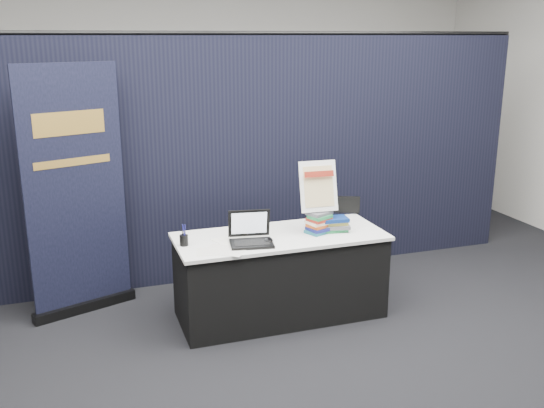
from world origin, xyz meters
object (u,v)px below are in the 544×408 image
(pullup_banner, at_px, (77,207))
(display_table, at_px, (280,275))
(book_stack_short, at_px, (335,224))
(book_stack_tall, at_px, (319,222))
(info_sign, at_px, (318,187))
(stacking_chair, at_px, (345,242))
(laptop, at_px, (250,236))

(pullup_banner, bearing_deg, display_table, -41.80)
(display_table, bearing_deg, book_stack_short, -5.29)
(book_stack_tall, bearing_deg, display_table, 171.84)
(info_sign, relative_size, stacking_chair, 0.49)
(display_table, relative_size, book_stack_short, 7.42)
(book_stack_tall, distance_m, info_sign, 0.31)
(laptop, height_order, info_sign, info_sign)
(book_stack_short, xyz_separation_m, stacking_chair, (0.25, 0.32, -0.30))
(laptop, bearing_deg, pullup_banner, 158.53)
(laptop, bearing_deg, stacking_chair, 29.62)
(display_table, distance_m, info_sign, 0.85)
(book_stack_tall, distance_m, book_stack_short, 0.16)
(stacking_chair, bearing_deg, book_stack_tall, -118.19)
(book_stack_tall, height_order, info_sign, info_sign)
(book_stack_short, xyz_separation_m, pullup_banner, (-2.13, 0.71, 0.16))
(laptop, distance_m, pullup_banner, 1.55)
(laptop, bearing_deg, info_sign, 18.36)
(display_table, bearing_deg, info_sign, -3.03)
(book_stack_tall, distance_m, stacking_chair, 0.62)
(laptop, bearing_deg, book_stack_short, 14.63)
(display_table, relative_size, laptop, 4.71)
(book_stack_short, bearing_deg, pullup_banner, 161.58)
(book_stack_tall, bearing_deg, laptop, -173.49)
(laptop, relative_size, pullup_banner, 0.17)
(book_stack_tall, relative_size, pullup_banner, 0.11)
(info_sign, relative_size, pullup_banner, 0.20)
(info_sign, bearing_deg, stacking_chair, 38.48)
(book_stack_short, relative_size, pullup_banner, 0.11)
(display_table, distance_m, book_stack_short, 0.66)
(laptop, bearing_deg, display_table, 30.79)
(pullup_banner, bearing_deg, book_stack_short, -38.14)
(display_table, relative_size, info_sign, 4.03)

